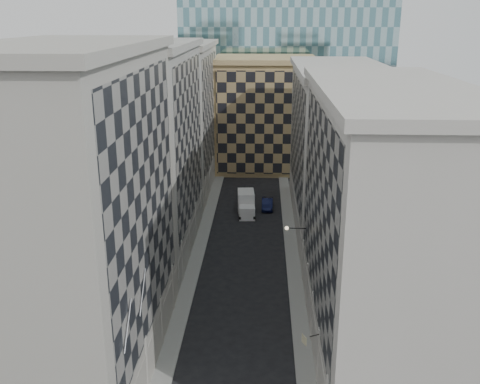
# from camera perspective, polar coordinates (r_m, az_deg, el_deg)

# --- Properties ---
(sidewalk_west) EXTENTS (1.50, 100.00, 0.15)m
(sidewalk_west) POSITION_cam_1_polar(r_m,az_deg,el_deg) (58.96, -4.67, -7.03)
(sidewalk_west) COLOR gray
(sidewalk_west) RESTS_ON ground
(sidewalk_east) EXTENTS (1.50, 100.00, 0.15)m
(sidewalk_east) POSITION_cam_1_polar(r_m,az_deg,el_deg) (58.63, 5.65, -7.21)
(sidewalk_east) COLOR gray
(sidewalk_east) RESTS_ON ground
(bldg_left_a) EXTENTS (10.80, 22.80, 23.70)m
(bldg_left_a) POSITION_cam_1_polar(r_m,az_deg,el_deg) (38.57, -16.95, -2.85)
(bldg_left_a) COLOR #A39F93
(bldg_left_a) RESTS_ON ground
(bldg_left_b) EXTENTS (10.80, 22.80, 22.70)m
(bldg_left_b) POSITION_cam_1_polar(r_m,az_deg,el_deg) (58.95, -10.04, 4.37)
(bldg_left_b) COLOR gray
(bldg_left_b) RESTS_ON ground
(bldg_left_c) EXTENTS (10.80, 22.80, 21.70)m
(bldg_left_c) POSITION_cam_1_polar(r_m,az_deg,el_deg) (80.20, -6.70, 7.81)
(bldg_left_c) COLOR #A39F93
(bldg_left_c) RESTS_ON ground
(bldg_right_a) EXTENTS (10.80, 26.80, 20.70)m
(bldg_right_a) POSITION_cam_1_polar(r_m,az_deg,el_deg) (41.67, 14.89, -3.30)
(bldg_right_a) COLOR #B5B0A6
(bldg_right_a) RESTS_ON ground
(bldg_right_b) EXTENTS (10.80, 28.80, 19.70)m
(bldg_right_b) POSITION_cam_1_polar(r_m,az_deg,el_deg) (67.26, 10.22, 4.78)
(bldg_right_b) COLOR #B5B0A6
(bldg_right_b) RESTS_ON ground
(tan_block) EXTENTS (16.80, 14.80, 18.80)m
(tan_block) POSITION_cam_1_polar(r_m,az_deg,el_deg) (92.12, 2.62, 8.38)
(tan_block) COLOR tan
(tan_block) RESTS_ON ground
(church_tower) EXTENTS (7.20, 7.20, 51.50)m
(church_tower) POSITION_cam_1_polar(r_m,az_deg,el_deg) (104.90, 1.61, 19.21)
(church_tower) COLOR #292520
(church_tower) RESTS_ON ground
(flagpoles_left) EXTENTS (0.10, 6.33, 2.33)m
(flagpoles_left) POSITION_cam_1_polar(r_m,az_deg,el_deg) (34.48, -11.07, -12.03)
(flagpoles_left) COLOR gray
(flagpoles_left) RESTS_ON ground
(bracket_lamp) EXTENTS (1.98, 0.36, 0.36)m
(bracket_lamp) POSITION_cam_1_polar(r_m,az_deg,el_deg) (50.63, 5.22, -3.86)
(bracket_lamp) COLOR black
(bracket_lamp) RESTS_ON ground
(box_truck) EXTENTS (2.55, 5.44, 2.90)m
(box_truck) POSITION_cam_1_polar(r_m,az_deg,el_deg) (71.34, 0.66, -1.35)
(box_truck) COLOR white
(box_truck) RESTS_ON ground
(dark_car) EXTENTS (1.55, 4.27, 1.40)m
(dark_car) POSITION_cam_1_polar(r_m,az_deg,el_deg) (73.41, 2.93, -1.26)
(dark_car) COLOR #0F1539
(dark_car) RESTS_ON ground
(shop_sign) EXTENTS (1.20, 0.60, 0.71)m
(shop_sign) POSITION_cam_1_polar(r_m,az_deg,el_deg) (38.75, 6.97, -15.34)
(shop_sign) COLOR black
(shop_sign) RESTS_ON ground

